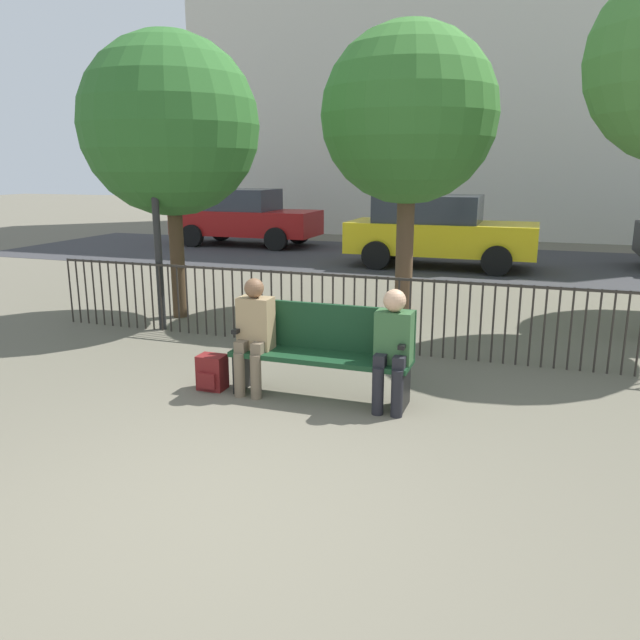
# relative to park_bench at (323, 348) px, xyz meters

# --- Properties ---
(ground_plane) EXTENTS (80.00, 80.00, 0.00)m
(ground_plane) POSITION_rel_park_bench_xyz_m (0.00, -2.30, -0.50)
(ground_plane) COLOR #605B4C
(park_bench) EXTENTS (1.80, 0.45, 0.92)m
(park_bench) POSITION_rel_park_bench_xyz_m (0.00, 0.00, 0.00)
(park_bench) COLOR #14381E
(park_bench) RESTS_ON ground
(seated_person_0) EXTENTS (0.34, 0.39, 1.17)m
(seated_person_0) POSITION_rel_park_bench_xyz_m (-0.68, -0.13, 0.16)
(seated_person_0) COLOR brown
(seated_person_0) RESTS_ON ground
(seated_person_1) EXTENTS (0.34, 0.39, 1.15)m
(seated_person_1) POSITION_rel_park_bench_xyz_m (0.73, -0.13, 0.15)
(seated_person_1) COLOR black
(seated_person_1) RESTS_ON ground
(backpack) EXTENTS (0.28, 0.25, 0.36)m
(backpack) POSITION_rel_park_bench_xyz_m (-1.14, -0.21, -0.32)
(backpack) COLOR maroon
(backpack) RESTS_ON ground
(fence_railing) EXTENTS (9.01, 0.03, 0.95)m
(fence_railing) POSITION_rel_park_bench_xyz_m (-0.02, 1.68, 0.06)
(fence_railing) COLOR #2D2823
(fence_railing) RESTS_ON ground
(tree_1) EXTENTS (2.69, 2.69, 4.36)m
(tree_1) POSITION_rel_park_bench_xyz_m (-0.06, 4.19, 2.50)
(tree_1) COLOR brown
(tree_1) RESTS_ON ground
(tree_2) EXTENTS (2.58, 2.58, 4.11)m
(tree_2) POSITION_rel_park_bench_xyz_m (-3.18, 2.50, 2.31)
(tree_2) COLOR #4C3823
(tree_2) RESTS_ON ground
(lamp_post) EXTENTS (0.28, 0.28, 3.79)m
(lamp_post) POSITION_rel_park_bench_xyz_m (-3.00, 1.75, 2.00)
(lamp_post) COLOR black
(lamp_post) RESTS_ON ground
(street_surface) EXTENTS (24.00, 6.00, 0.01)m
(street_surface) POSITION_rel_park_bench_xyz_m (0.00, 9.70, -0.49)
(street_surface) COLOR #333335
(street_surface) RESTS_ON ground
(parked_car_0) EXTENTS (4.20, 1.94, 1.62)m
(parked_car_0) POSITION_rel_park_bench_xyz_m (-6.21, 10.97, 0.35)
(parked_car_0) COLOR maroon
(parked_car_0) RESTS_ON ground
(parked_car_2) EXTENTS (4.20, 1.94, 1.62)m
(parked_car_2) POSITION_rel_park_bench_xyz_m (-0.23, 8.76, 0.35)
(parked_car_2) COLOR yellow
(parked_car_2) RESTS_ON ground
(building_facade) EXTENTS (20.00, 6.00, 14.15)m
(building_facade) POSITION_rel_park_bench_xyz_m (0.00, 17.70, 6.58)
(building_facade) COLOR beige
(building_facade) RESTS_ON ground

